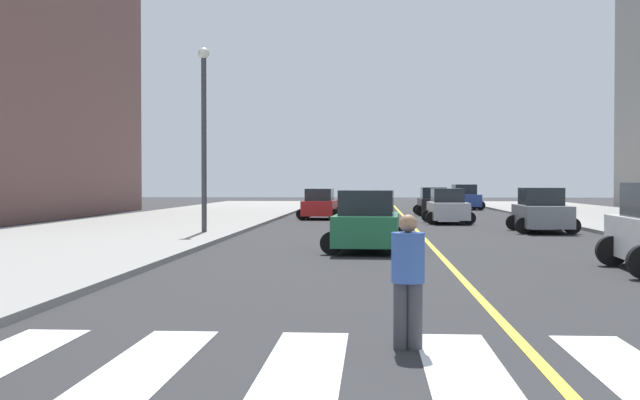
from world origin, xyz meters
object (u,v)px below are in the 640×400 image
object	(u,v)px
car_red_nearest	(320,205)
car_silver_second	(448,207)
car_blue_sixth	(464,198)
car_gray_fourth	(542,211)
street_lamp	(204,123)
pedestrian_crossing	(408,275)
car_green_seventh	(367,223)
car_black_third	(434,202)

from	to	relation	value
car_red_nearest	car_silver_second	distance (m)	8.20
car_blue_sixth	car_red_nearest	bearing A→B (deg)	57.31
car_gray_fourth	street_lamp	size ratio (longest dim) A/B	0.59
car_gray_fourth	pedestrian_crossing	distance (m)	25.34
car_gray_fourth	pedestrian_crossing	world-z (taller)	car_gray_fourth
pedestrian_crossing	car_blue_sixth	bearing A→B (deg)	-88.21
car_gray_fourth	street_lamp	bearing A→B (deg)	14.36
car_green_seventh	street_lamp	bearing A→B (deg)	135.40
car_silver_second	car_green_seventh	xyz separation A→B (m)	(-3.99, -17.24, 0.03)
car_black_third	pedestrian_crossing	distance (m)	42.01
car_black_third	street_lamp	size ratio (longest dim) A/B	0.56
pedestrian_crossing	car_green_seventh	bearing A→B (deg)	-78.67
street_lamp	car_silver_second	bearing A→B (deg)	44.93
car_black_third	car_gray_fourth	xyz separation A→B (m)	(3.20, -17.41, 0.04)
car_black_third	street_lamp	bearing A→B (deg)	62.47
car_green_seventh	street_lamp	xyz separation A→B (m)	(-6.40, 6.87, 3.54)
car_silver_second	car_black_third	xyz separation A→B (m)	(0.05, 10.26, -0.00)
car_gray_fourth	car_silver_second	bearing A→B (deg)	-64.43
car_black_third	pedestrian_crossing	bearing A→B (deg)	84.63
car_red_nearest	street_lamp	distance (m)	15.74
car_green_seventh	pedestrian_crossing	distance (m)	14.38
car_silver_second	car_gray_fourth	bearing A→B (deg)	113.28
car_black_third	car_gray_fourth	bearing A→B (deg)	99.75
car_gray_fourth	car_blue_sixth	bearing A→B (deg)	-89.01
car_green_seventh	street_lamp	size ratio (longest dim) A/B	0.59
car_black_third	pedestrian_crossing	size ratio (longest dim) A/B	2.38
pedestrian_crossing	street_lamp	bearing A→B (deg)	-62.82
car_gray_fourth	car_green_seventh	distance (m)	12.42
car_gray_fourth	car_red_nearest	bearing A→B (deg)	-48.11
street_lamp	pedestrian_crossing	bearing A→B (deg)	-71.74
car_red_nearest	car_blue_sixth	distance (m)	20.22
car_blue_sixth	pedestrian_crossing	world-z (taller)	car_blue_sixth
car_green_seventh	pedestrian_crossing	xyz separation A→B (m)	(0.61, -14.37, 0.06)
car_green_seventh	car_blue_sixth	bearing A→B (deg)	81.88
car_silver_second	car_green_seventh	size ratio (longest dim) A/B	0.95
car_silver_second	pedestrian_crossing	distance (m)	31.79
car_silver_second	street_lamp	size ratio (longest dim) A/B	0.56
car_black_third	car_green_seventh	size ratio (longest dim) A/B	0.95
car_gray_fourth	car_black_third	bearing A→B (deg)	-78.46
car_blue_sixth	car_green_seventh	xyz separation A→B (m)	(-7.31, -39.26, -0.04)
car_red_nearest	car_black_third	world-z (taller)	car_black_third
pedestrian_crossing	street_lamp	xyz separation A→B (m)	(-7.01, 21.24, 3.48)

